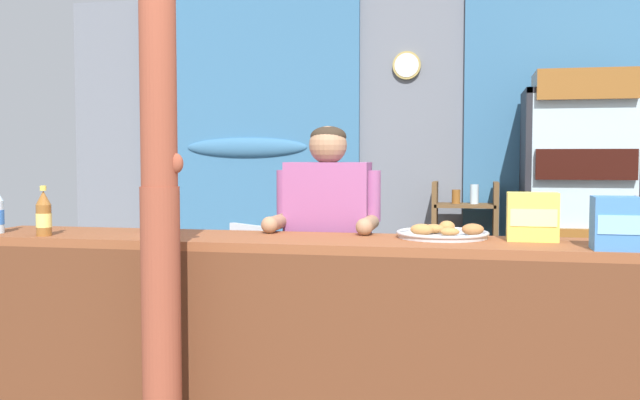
% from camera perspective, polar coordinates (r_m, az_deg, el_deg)
% --- Properties ---
extents(back_wall_curtained, '(5.63, 0.22, 2.65)m').
position_cam_1_polar(back_wall_curtained, '(5.70, 6.82, 3.56)').
color(back_wall_curtained, slate).
rests_on(back_wall_curtained, ground).
extents(stall_counter, '(3.43, 0.51, 0.99)m').
position_cam_1_polar(stall_counter, '(3.13, 0.81, -10.33)').
color(stall_counter, brown).
rests_on(stall_counter, ground).
extents(timber_post, '(0.18, 0.16, 2.45)m').
position_cam_1_polar(timber_post, '(2.94, -12.60, 0.06)').
color(timber_post, brown).
rests_on(timber_post, ground).
extents(drink_fridge, '(0.75, 0.64, 1.91)m').
position_cam_1_polar(drink_fridge, '(5.25, 19.82, 0.02)').
color(drink_fridge, '#232328').
rests_on(drink_fridge, ground).
extents(bottle_shelf_rack, '(0.48, 0.28, 1.16)m').
position_cam_1_polar(bottle_shelf_rack, '(5.44, 11.40, -4.44)').
color(bottle_shelf_rack, brown).
rests_on(bottle_shelf_rack, ground).
extents(plastic_lawn_chair, '(0.62, 0.62, 0.86)m').
position_cam_1_polar(plastic_lawn_chair, '(5.14, -6.84, -6.12)').
color(plastic_lawn_chair, silver).
rests_on(plastic_lawn_chair, ground).
extents(shopkeeper, '(0.53, 0.42, 1.50)m').
position_cam_1_polar(shopkeeper, '(3.60, 0.61, -2.88)').
color(shopkeeper, '#28282D').
rests_on(shopkeeper, ground).
extents(soda_bottle_grape_soda, '(0.10, 0.10, 0.30)m').
position_cam_1_polar(soda_bottle_grape_soda, '(3.52, -12.61, -0.46)').
color(soda_bottle_grape_soda, '#56286B').
rests_on(soda_bottle_grape_soda, stall_counter).
extents(soda_bottle_iced_tea, '(0.07, 0.07, 0.23)m').
position_cam_1_polar(soda_bottle_iced_tea, '(3.50, -21.08, -1.09)').
color(soda_bottle_iced_tea, brown).
rests_on(soda_bottle_iced_tea, stall_counter).
extents(snack_box_instant_noodle, '(0.21, 0.13, 0.21)m').
position_cam_1_polar(snack_box_instant_noodle, '(3.20, 16.50, -1.28)').
color(snack_box_instant_noodle, '#EAD14C').
rests_on(snack_box_instant_noodle, stall_counter).
extents(snack_box_biscuit, '(0.17, 0.14, 0.21)m').
position_cam_1_polar(snack_box_biscuit, '(3.00, 22.38, -1.71)').
color(snack_box_biscuit, '#3D75B7').
rests_on(snack_box_biscuit, stall_counter).
extents(pastry_tray, '(0.41, 0.41, 0.07)m').
position_cam_1_polar(pastry_tray, '(3.24, 9.73, -2.60)').
color(pastry_tray, '#BCBCC1').
rests_on(pastry_tray, stall_counter).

